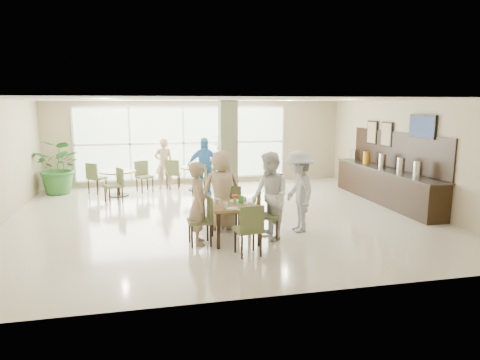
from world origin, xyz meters
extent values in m
plane|color=beige|center=(0.00, 0.00, 0.00)|extent=(10.00, 10.00, 0.00)
plane|color=white|center=(0.00, 0.00, 2.80)|extent=(10.00, 10.00, 0.00)
plane|color=tan|center=(0.00, 4.50, 1.40)|extent=(10.00, 0.00, 10.00)
plane|color=tan|center=(0.00, -4.50, 1.40)|extent=(10.00, 0.00, 10.00)
plane|color=tan|center=(5.00, 0.00, 1.40)|extent=(0.00, 9.00, 9.00)
plane|color=silver|center=(-0.50, 4.47, 1.40)|extent=(7.00, 0.00, 7.00)
cube|color=#777D57|center=(0.40, 1.20, 1.40)|extent=(0.45, 0.45, 2.80)
cube|color=brown|center=(-0.07, -1.93, 0.72)|extent=(0.95, 0.95, 0.05)
cube|color=black|center=(-0.47, -2.34, 0.35)|extent=(0.06, 0.06, 0.70)
cube|color=black|center=(0.33, -2.34, 0.35)|extent=(0.06, 0.06, 0.70)
cube|color=black|center=(-0.47, -1.53, 0.35)|extent=(0.06, 0.06, 0.70)
cube|color=black|center=(0.33, -1.53, 0.35)|extent=(0.06, 0.06, 0.70)
cylinder|color=brown|center=(-2.59, 3.01, 0.73)|extent=(1.08, 1.08, 0.04)
cylinder|color=black|center=(-2.59, 3.01, 0.35)|extent=(0.10, 0.10, 0.71)
cylinder|color=black|center=(-2.59, 3.01, 0.01)|extent=(0.60, 0.60, 0.03)
cylinder|color=brown|center=(-0.18, 3.34, 0.73)|extent=(1.07, 1.07, 0.04)
cylinder|color=black|center=(-0.18, 3.34, 0.35)|extent=(0.10, 0.10, 0.71)
cylinder|color=black|center=(-0.18, 3.34, 0.01)|extent=(0.60, 0.60, 0.03)
cylinder|color=white|center=(0.17, -2.21, 0.80)|extent=(0.08, 0.08, 0.10)
cylinder|color=white|center=(-0.30, -2.16, 0.80)|extent=(0.08, 0.08, 0.10)
cylinder|color=white|center=(-0.38, -1.82, 0.80)|extent=(0.08, 0.08, 0.10)
cylinder|color=white|center=(0.18, -1.73, 0.80)|extent=(0.08, 0.08, 0.10)
cylinder|color=white|center=(-0.20, -2.27, 0.76)|extent=(0.20, 0.20, 0.01)
cylinder|color=white|center=(-0.01, -1.67, 0.76)|extent=(0.20, 0.20, 0.01)
cylinder|color=white|center=(0.21, -1.96, 0.76)|extent=(0.20, 0.20, 0.01)
cylinder|color=#99B27F|center=(-0.07, -1.93, 0.81)|extent=(0.07, 0.07, 0.12)
sphere|color=#FF4F15|center=(-0.04, -1.93, 0.92)|extent=(0.07, 0.07, 0.07)
sphere|color=#FF4F15|center=(-0.09, -1.91, 0.92)|extent=(0.07, 0.07, 0.07)
sphere|color=#FF4F15|center=(-0.08, -1.96, 0.92)|extent=(0.07, 0.07, 0.07)
cube|color=green|center=(0.08, -1.83, 0.82)|extent=(0.10, 0.02, 0.15)
cube|color=black|center=(4.68, 0.50, 0.45)|extent=(0.60, 4.60, 0.90)
cube|color=black|center=(4.68, 0.50, 0.92)|extent=(0.64, 4.70, 0.04)
cube|color=black|center=(4.97, 0.50, 1.45)|extent=(0.04, 4.60, 1.00)
cylinder|color=silver|center=(4.68, -0.90, 1.14)|extent=(0.20, 0.20, 0.40)
cylinder|color=silver|center=(4.68, -0.20, 1.14)|extent=(0.20, 0.20, 0.40)
cylinder|color=silver|center=(4.68, 0.70, 1.14)|extent=(0.20, 0.20, 0.40)
cylinder|color=orange|center=(4.68, 1.60, 1.12)|extent=(0.18, 0.18, 0.36)
cube|color=silver|center=(4.68, 2.30, 1.12)|extent=(0.18, 0.30, 0.36)
cube|color=black|center=(4.94, -0.60, 2.15)|extent=(0.06, 1.00, 0.58)
cube|color=#7F99CC|center=(4.92, -0.60, 2.15)|extent=(0.01, 0.92, 0.50)
cube|color=black|center=(4.95, 1.00, 1.85)|extent=(0.04, 0.55, 0.70)
cube|color=olive|center=(4.92, 1.00, 1.85)|extent=(0.01, 0.47, 0.62)
cube|color=black|center=(4.95, 1.80, 1.85)|extent=(0.04, 0.55, 0.70)
cube|color=olive|center=(4.92, 1.80, 1.85)|extent=(0.01, 0.47, 0.62)
imported|color=#2E6B2B|center=(-4.32, 3.66, 0.82)|extent=(1.93, 1.93, 1.65)
imported|color=tan|center=(-0.78, -1.94, 0.81)|extent=(0.41, 0.60, 1.62)
imported|color=tan|center=(-0.16, -1.04, 0.87)|extent=(0.89, 0.54, 1.74)
imported|color=white|center=(0.64, -1.96, 0.89)|extent=(0.79, 0.95, 1.78)
imported|color=#AEAEB0|center=(1.40, -1.56, 0.87)|extent=(0.66, 1.13, 1.74)
imported|color=#4185C3|center=(-0.07, 2.56, 0.86)|extent=(1.05, 0.66, 1.73)
imported|color=white|center=(0.62, 3.22, 0.89)|extent=(1.24, 1.79, 1.77)
imported|color=tan|center=(-1.20, 3.74, 0.82)|extent=(0.60, 0.40, 1.63)
camera|label=1|loc=(-1.73, -9.97, 2.71)|focal=32.00mm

